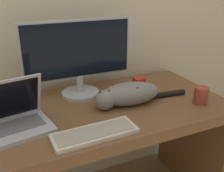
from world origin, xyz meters
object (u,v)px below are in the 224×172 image
(coffee_mug, at_px, (201,95))
(laptop, at_px, (14,120))
(cat, at_px, (128,94))
(external_keyboard, at_px, (95,133))
(monitor, at_px, (78,57))

(coffee_mug, bearing_deg, laptop, 171.91)
(laptop, height_order, coffee_mug, laptop)
(laptop, xyz_separation_m, coffee_mug, (0.95, -0.14, -0.00))
(laptop, xyz_separation_m, cat, (0.58, 0.01, 0.02))
(external_keyboard, xyz_separation_m, coffee_mug, (0.64, 0.06, 0.04))
(laptop, xyz_separation_m, external_keyboard, (0.31, -0.20, -0.04))
(coffee_mug, bearing_deg, external_keyboard, -174.31)
(cat, bearing_deg, external_keyboard, -135.54)
(laptop, bearing_deg, external_keyboard, -42.67)
(monitor, xyz_separation_m, external_keyboard, (-0.08, -0.44, -0.22))
(laptop, bearing_deg, coffee_mug, -18.26)
(coffee_mug, bearing_deg, cat, 158.17)
(laptop, relative_size, cat, 0.61)
(laptop, height_order, cat, laptop)
(monitor, xyz_separation_m, coffee_mug, (0.56, -0.38, -0.18))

